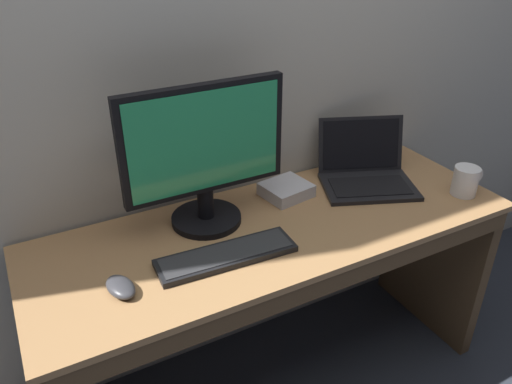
# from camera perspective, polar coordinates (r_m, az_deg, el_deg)

# --- Properties ---
(ground_plane) EXTENTS (14.00, 14.00, 0.00)m
(ground_plane) POSITION_cam_1_polar(r_m,az_deg,el_deg) (2.11, 1.96, -20.31)
(ground_plane) COLOR #2D333D
(desk) EXTENTS (1.58, 0.56, 0.72)m
(desk) POSITION_cam_1_polar(r_m,az_deg,el_deg) (1.76, 2.41, -10.22)
(desk) COLOR #A87A4C
(desk) RESTS_ON ground
(laptop_black) EXTENTS (0.41, 0.38, 0.22)m
(laptop_black) POSITION_cam_1_polar(r_m,az_deg,el_deg) (1.90, 12.31, 2.02)
(laptop_black) COLOR black
(laptop_black) RESTS_ON desk
(external_monitor) EXTENTS (0.51, 0.23, 0.46)m
(external_monitor) POSITION_cam_1_polar(r_m,az_deg,el_deg) (1.53, -5.81, 4.19)
(external_monitor) COLOR black
(external_monitor) RESTS_ON desk
(wired_keyboard) EXTENTS (0.42, 0.14, 0.02)m
(wired_keyboard) POSITION_cam_1_polar(r_m,az_deg,el_deg) (1.48, -3.35, -7.12)
(wired_keyboard) COLOR black
(wired_keyboard) RESTS_ON desk
(computer_mouse) EXTENTS (0.09, 0.12, 0.03)m
(computer_mouse) POSITION_cam_1_polar(r_m,az_deg,el_deg) (1.40, -14.99, -10.29)
(computer_mouse) COLOR #38383D
(computer_mouse) RESTS_ON desk
(external_drive_box) EXTENTS (0.18, 0.16, 0.04)m
(external_drive_box) POSITION_cam_1_polar(r_m,az_deg,el_deg) (1.78, 3.42, 0.24)
(external_drive_box) COLOR silver
(external_drive_box) RESTS_ON desk
(coffee_mug) EXTENTS (0.13, 0.09, 0.10)m
(coffee_mug) POSITION_cam_1_polar(r_m,az_deg,el_deg) (1.93, 22.54, 1.18)
(coffee_mug) COLOR white
(coffee_mug) RESTS_ON desk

